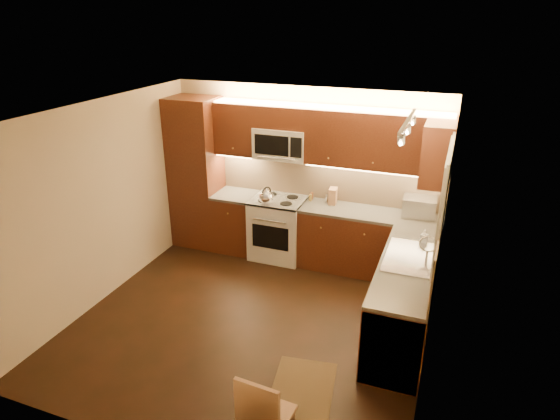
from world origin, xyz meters
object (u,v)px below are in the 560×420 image
at_px(stove, 278,228).
at_px(dining_chair, 267,413).
at_px(microwave, 282,143).
at_px(toaster_oven, 419,207).
at_px(soap_bottle, 424,236).
at_px(sink, 410,252).
at_px(knife_block, 333,196).
at_px(kettle, 266,195).

xyz_separation_m(stove, dining_chair, (1.18, -3.35, -0.03)).
distance_m(microwave, toaster_oven, 2.08).
bearing_deg(soap_bottle, sink, -89.21).
bearing_deg(knife_block, sink, -51.94).
distance_m(kettle, soap_bottle, 2.26).
height_order(kettle, knife_block, kettle).
distance_m(sink, toaster_oven, 1.26).
distance_m(stove, soap_bottle, 2.28).
bearing_deg(knife_block, stove, -174.01).
distance_m(kettle, toaster_oven, 2.09).
bearing_deg(microwave, toaster_oven, 0.05).
height_order(sink, kettle, kettle).
xyz_separation_m(sink, toaster_oven, (-0.03, 1.26, 0.05)).
bearing_deg(kettle, stove, 89.31).
distance_m(toaster_oven, dining_chair, 3.63).
bearing_deg(microwave, dining_chair, -71.33).
distance_m(stove, microwave, 1.27).
bearing_deg(toaster_oven, knife_block, 177.00).
bearing_deg(microwave, stove, -90.00).
xyz_separation_m(knife_block, dining_chair, (0.41, -3.51, -0.58)).
xyz_separation_m(microwave, knife_block, (0.77, 0.02, -0.70)).
distance_m(microwave, kettle, 0.77).
height_order(microwave, soap_bottle, microwave).
xyz_separation_m(soap_bottle, dining_chair, (-0.93, -2.67, -0.55)).
xyz_separation_m(knife_block, soap_bottle, (1.34, -0.85, -0.03)).
distance_m(kettle, dining_chair, 3.44).
height_order(stove, kettle, kettle).
height_order(toaster_oven, knife_block, toaster_oven).
relative_size(microwave, knife_block, 3.29).
distance_m(knife_block, soap_bottle, 1.59).
bearing_deg(dining_chair, kettle, 116.55).
relative_size(stove, dining_chair, 1.07).
bearing_deg(microwave, knife_block, 1.82).
bearing_deg(soap_bottle, kettle, -177.16).
distance_m(stove, knife_block, 0.96).
relative_size(microwave, dining_chair, 0.88).
xyz_separation_m(microwave, dining_chair, (1.18, -3.49, -1.29)).
xyz_separation_m(microwave, soap_bottle, (2.11, -0.82, -0.74)).
bearing_deg(kettle, knife_block, 47.12).
height_order(soap_bottle, dining_chair, soap_bottle).
xyz_separation_m(kettle, soap_bottle, (2.21, -0.47, -0.06)).
relative_size(microwave, sink, 0.88).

